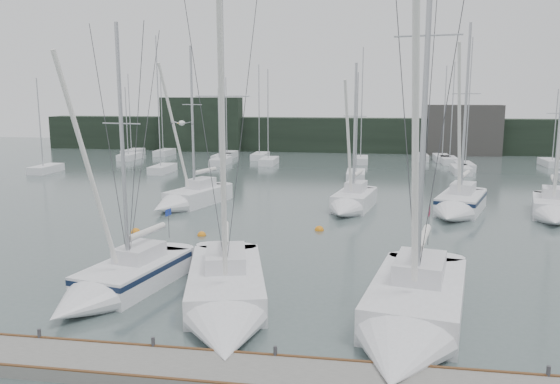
{
  "coord_description": "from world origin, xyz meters",
  "views": [
    {
      "loc": [
        4.64,
        -19.66,
        8.41
      ],
      "look_at": [
        0.71,
        5.0,
        3.94
      ],
      "focal_mm": 35.0,
      "sensor_mm": 36.0,
      "label": 1
    }
  ],
  "objects_px": {
    "sailboat_mid_c": "(350,204)",
    "buoy_b": "(319,230)",
    "sailboat_near_right": "(410,320)",
    "buoy_c": "(136,233)",
    "sailboat_near_left": "(113,285)",
    "sailboat_mid_d": "(457,206)",
    "sailboat_mid_b": "(186,200)",
    "sailboat_near_center": "(226,303)",
    "sailboat_mid_e": "(553,211)",
    "buoy_a": "(202,236)"
  },
  "relations": [
    {
      "from": "sailboat_mid_c",
      "to": "buoy_b",
      "type": "xyz_separation_m",
      "value": [
        -1.72,
        -5.91,
        -0.59
      ]
    },
    {
      "from": "sailboat_near_right",
      "to": "buoy_c",
      "type": "distance_m",
      "value": 19.97
    },
    {
      "from": "sailboat_near_right",
      "to": "sailboat_mid_c",
      "type": "relative_size",
      "value": 1.55
    },
    {
      "from": "sailboat_near_left",
      "to": "sailboat_mid_c",
      "type": "relative_size",
      "value": 1.07
    },
    {
      "from": "sailboat_mid_d",
      "to": "sailboat_near_right",
      "type": "bearing_deg",
      "value": -84.4
    },
    {
      "from": "sailboat_near_right",
      "to": "sailboat_mid_b",
      "type": "relative_size",
      "value": 1.38
    },
    {
      "from": "sailboat_near_center",
      "to": "sailboat_mid_c",
      "type": "bearing_deg",
      "value": 64.0
    },
    {
      "from": "sailboat_mid_d",
      "to": "buoy_b",
      "type": "height_order",
      "value": "sailboat_mid_d"
    },
    {
      "from": "sailboat_mid_b",
      "to": "sailboat_mid_e",
      "type": "height_order",
      "value": "sailboat_mid_b"
    },
    {
      "from": "sailboat_near_left",
      "to": "sailboat_mid_d",
      "type": "distance_m",
      "value": 25.17
    },
    {
      "from": "sailboat_mid_b",
      "to": "sailboat_near_center",
      "type": "bearing_deg",
      "value": -49.31
    },
    {
      "from": "buoy_a",
      "to": "buoy_b",
      "type": "relative_size",
      "value": 0.91
    },
    {
      "from": "sailboat_near_center",
      "to": "buoy_b",
      "type": "xyz_separation_m",
      "value": [
        2.38,
        13.97,
        -0.52
      ]
    },
    {
      "from": "buoy_b",
      "to": "sailboat_near_right",
      "type": "bearing_deg",
      "value": -73.16
    },
    {
      "from": "sailboat_mid_c",
      "to": "sailboat_near_center",
      "type": "bearing_deg",
      "value": -90.38
    },
    {
      "from": "sailboat_mid_c",
      "to": "sailboat_mid_e",
      "type": "bearing_deg",
      "value": 10.81
    },
    {
      "from": "sailboat_near_left",
      "to": "sailboat_mid_b",
      "type": "height_order",
      "value": "sailboat_mid_b"
    },
    {
      "from": "sailboat_near_right",
      "to": "buoy_a",
      "type": "relative_size",
      "value": 33.21
    },
    {
      "from": "sailboat_near_center",
      "to": "buoy_a",
      "type": "bearing_deg",
      "value": 97.08
    },
    {
      "from": "sailboat_mid_b",
      "to": "sailboat_mid_c",
      "type": "relative_size",
      "value": 1.12
    },
    {
      "from": "sailboat_mid_d",
      "to": "buoy_b",
      "type": "bearing_deg",
      "value": -128.83
    },
    {
      "from": "sailboat_near_left",
      "to": "sailboat_mid_e",
      "type": "xyz_separation_m",
      "value": [
        23.09,
        18.62,
        0.02
      ]
    },
    {
      "from": "sailboat_mid_e",
      "to": "sailboat_near_center",
      "type": "bearing_deg",
      "value": -117.33
    },
    {
      "from": "sailboat_near_right",
      "to": "sailboat_mid_b",
      "type": "xyz_separation_m",
      "value": [
        -15.07,
        20.33,
        -0.05
      ]
    },
    {
      "from": "buoy_a",
      "to": "buoy_c",
      "type": "distance_m",
      "value": 4.24
    },
    {
      "from": "sailboat_mid_e",
      "to": "buoy_c",
      "type": "xyz_separation_m",
      "value": [
        -26.69,
        -8.17,
        -0.57
      ]
    },
    {
      "from": "sailboat_mid_c",
      "to": "buoy_c",
      "type": "distance_m",
      "value": 15.32
    },
    {
      "from": "sailboat_mid_e",
      "to": "buoy_a",
      "type": "xyz_separation_m",
      "value": [
        -22.45,
        -8.21,
        -0.57
      ]
    },
    {
      "from": "sailboat_near_right",
      "to": "sailboat_mid_e",
      "type": "height_order",
      "value": "sailboat_near_right"
    },
    {
      "from": "sailboat_mid_e",
      "to": "buoy_b",
      "type": "height_order",
      "value": "sailboat_mid_e"
    },
    {
      "from": "sailboat_near_right",
      "to": "sailboat_mid_b",
      "type": "bearing_deg",
      "value": 137.66
    },
    {
      "from": "sailboat_near_left",
      "to": "sailboat_mid_c",
      "type": "distance_m",
      "value": 20.91
    },
    {
      "from": "sailboat_mid_b",
      "to": "buoy_b",
      "type": "xyz_separation_m",
      "value": [
        10.59,
        -5.54,
        -0.59
      ]
    },
    {
      "from": "sailboat_near_right",
      "to": "sailboat_mid_b",
      "type": "height_order",
      "value": "sailboat_near_right"
    },
    {
      "from": "sailboat_near_right",
      "to": "sailboat_mid_d",
      "type": "relative_size",
      "value": 1.25
    },
    {
      "from": "sailboat_mid_c",
      "to": "buoy_c",
      "type": "bearing_deg",
      "value": -135.97
    },
    {
      "from": "sailboat_near_center",
      "to": "buoy_b",
      "type": "height_order",
      "value": "sailboat_near_center"
    },
    {
      "from": "sailboat_mid_e",
      "to": "buoy_c",
      "type": "bearing_deg",
      "value": -148.13
    },
    {
      "from": "sailboat_near_left",
      "to": "buoy_a",
      "type": "relative_size",
      "value": 22.98
    },
    {
      "from": "buoy_b",
      "to": "buoy_c",
      "type": "height_order",
      "value": "buoy_c"
    },
    {
      "from": "sailboat_mid_e",
      "to": "buoy_a",
      "type": "relative_size",
      "value": 22.39
    },
    {
      "from": "sailboat_near_right",
      "to": "sailboat_mid_d",
      "type": "distance_m",
      "value": 21.24
    },
    {
      "from": "sailboat_mid_c",
      "to": "buoy_c",
      "type": "relative_size",
      "value": 19.41
    },
    {
      "from": "sailboat_mid_d",
      "to": "buoy_c",
      "type": "height_order",
      "value": "sailboat_mid_d"
    },
    {
      "from": "buoy_b",
      "to": "buoy_c",
      "type": "xyz_separation_m",
      "value": [
        -11.15,
        -2.37,
        0.0
      ]
    },
    {
      "from": "buoy_a",
      "to": "sailboat_near_right",
      "type": "bearing_deg",
      "value": -47.37
    },
    {
      "from": "buoy_b",
      "to": "sailboat_mid_e",
      "type": "bearing_deg",
      "value": 20.46
    },
    {
      "from": "buoy_a",
      "to": "buoy_b",
      "type": "height_order",
      "value": "buoy_b"
    },
    {
      "from": "sailboat_near_center",
      "to": "sailboat_near_left",
      "type": "bearing_deg",
      "value": 153.22
    },
    {
      "from": "sailboat_mid_e",
      "to": "buoy_b",
      "type": "relative_size",
      "value": 20.33
    }
  ]
}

